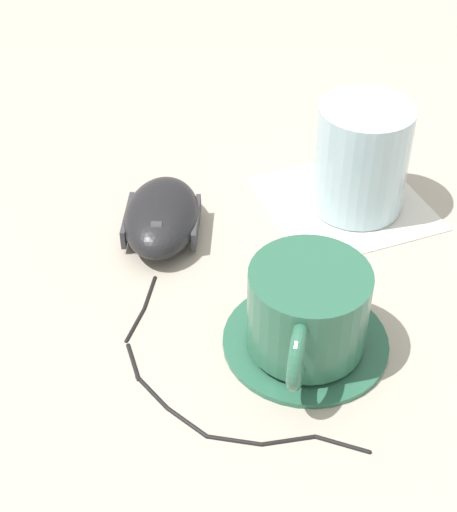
# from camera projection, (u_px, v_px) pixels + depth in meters

# --- Properties ---
(ground_plane) EXTENTS (3.00, 3.00, 0.00)m
(ground_plane) POSITION_uv_depth(u_px,v_px,m) (310.00, 304.00, 0.61)
(ground_plane) COLOR #B2A899
(saucer) EXTENTS (0.12, 0.12, 0.01)m
(saucer) POSITION_uv_depth(u_px,v_px,m) (306.00, 339.00, 0.57)
(saucer) COLOR #2D664C
(saucer) RESTS_ON ground
(coffee_cup) EXTENTS (0.10, 0.09, 0.06)m
(coffee_cup) POSITION_uv_depth(u_px,v_px,m) (307.00, 310.00, 0.55)
(coffee_cup) COLOR #2D664C
(coffee_cup) RESTS_ON saucer
(computer_mouse) EXTENTS (0.12, 0.10, 0.04)m
(computer_mouse) POSITION_uv_depth(u_px,v_px,m) (162.00, 217.00, 0.66)
(computer_mouse) COLOR black
(computer_mouse) RESTS_ON ground
(mouse_cable) EXTENTS (0.22, 0.12, 0.00)m
(mouse_cable) POSITION_uv_depth(u_px,v_px,m) (199.00, 384.00, 0.55)
(mouse_cable) COLOR black
(mouse_cable) RESTS_ON ground
(napkin_under_glass) EXTENTS (0.14, 0.14, 0.00)m
(napkin_under_glass) POSITION_uv_depth(u_px,v_px,m) (345.00, 203.00, 0.71)
(napkin_under_glass) COLOR silver
(napkin_under_glass) RESTS_ON ground
(drinking_glass) EXTENTS (0.08, 0.08, 0.10)m
(drinking_glass) POSITION_uv_depth(u_px,v_px,m) (361.00, 158.00, 0.67)
(drinking_glass) COLOR silver
(drinking_glass) RESTS_ON napkin_under_glass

